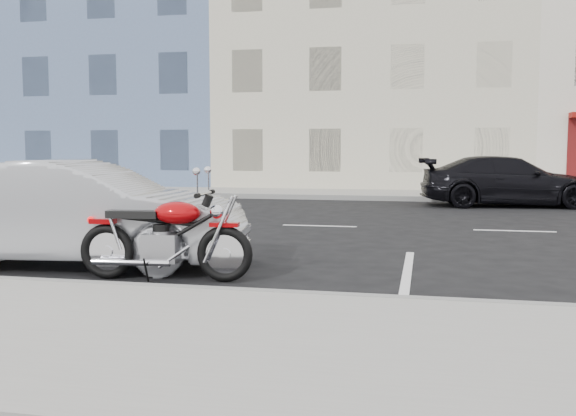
{
  "coord_description": "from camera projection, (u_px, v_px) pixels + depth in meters",
  "views": [
    {
      "loc": [
        0.22,
        -13.56,
        1.67
      ],
      "look_at": [
        -1.74,
        -4.44,
        0.8
      ],
      "focal_mm": 40.0,
      "sensor_mm": 36.0,
      "label": 1
    }
  ],
  "objects": [
    {
      "name": "ground",
      "position": [
        414.0,
        228.0,
        13.4
      ],
      "size": [
        120.0,
        120.0,
        0.0
      ],
      "primitive_type": "plane",
      "color": "black",
      "rests_on": "ground"
    },
    {
      "name": "sidewalk_far",
      "position": [
        276.0,
        193.0,
        22.91
      ],
      "size": [
        80.0,
        3.4,
        0.15
      ],
      "primitive_type": "cube",
      "color": "gray",
      "rests_on": "ground"
    },
    {
      "name": "curb_far",
      "position": [
        264.0,
        196.0,
        21.25
      ],
      "size": [
        80.0,
        0.12,
        0.16
      ],
      "primitive_type": "cube",
      "color": "gray",
      "rests_on": "ground"
    },
    {
      "name": "bldg_blue",
      "position": [
        133.0,
        50.0,
        31.59
      ],
      "size": [
        12.0,
        12.0,
        13.0
      ],
      "primitive_type": "cube",
      "color": "slate",
      "rests_on": "ground"
    },
    {
      "name": "bldg_cream",
      "position": [
        378.0,
        58.0,
        29.15
      ],
      "size": [
        12.0,
        12.0,
        11.5
      ],
      "primitive_type": "cube",
      "color": "beige",
      "rests_on": "ground"
    },
    {
      "name": "motorcycle",
      "position": [
        227.0,
        241.0,
        7.97
      ],
      "size": [
        2.25,
        0.74,
        1.13
      ],
      "rotation": [
        0.0,
        0.0,
        0.08
      ],
      "color": "black",
      "rests_on": "ground"
    },
    {
      "name": "sedan_silver",
      "position": [
        83.0,
        213.0,
        9.06
      ],
      "size": [
        4.73,
        2.12,
        1.51
      ],
      "primitive_type": "imported",
      "rotation": [
        0.0,
        0.0,
        1.69
      ],
      "color": "#AAACB2",
      "rests_on": "ground"
    },
    {
      "name": "car_far",
      "position": [
        508.0,
        181.0,
        18.47
      ],
      "size": [
        5.18,
        2.57,
        1.45
      ],
      "primitive_type": "imported",
      "rotation": [
        0.0,
        0.0,
        1.68
      ],
      "color": "black",
      "rests_on": "ground"
    }
  ]
}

